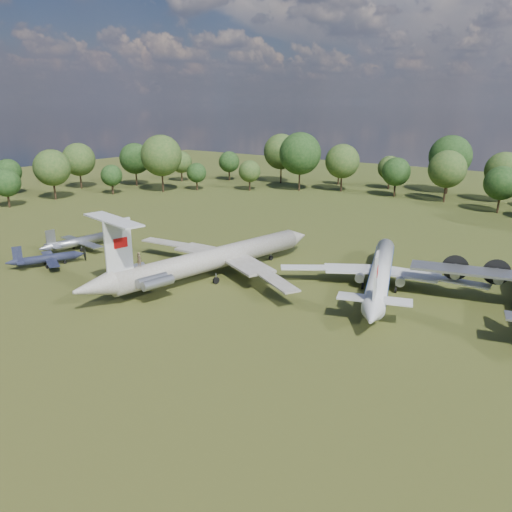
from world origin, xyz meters
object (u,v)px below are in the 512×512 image
Objects in this scene: tu104_jet at (380,276)px; small_prop_northwest at (79,244)px; il62_airliner at (214,263)px; small_prop_west at (47,260)px; person_on_il62 at (139,259)px.

tu104_jet reaches higher than small_prop_northwest.
small_prop_northwest is (-28.87, -3.33, -1.09)m from il62_airliner.
small_prop_northwest reaches higher than small_prop_west.
small_prop_west is (-24.86, -11.93, -1.26)m from il62_airliner.
small_prop_northwest is 28.35m from person_on_il62.
person_on_il62 is at bearing -90.00° from il62_airliner.
il62_airliner is 27.60m from small_prop_west.
person_on_il62 is (26.58, -8.89, 4.28)m from small_prop_northwest.
small_prop_west is 23.00m from person_on_il62.
il62_airliner is 29.08m from small_prop_northwest.
person_on_il62 is (-2.29, -12.22, 3.19)m from il62_airliner.
il62_airliner is 23.24× the size of person_on_il62.
small_prop_northwest is (-4.02, 8.61, 0.17)m from small_prop_west.
tu104_jet is at bearing 49.50° from small_prop_west.
tu104_jet is 33.12m from person_on_il62.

